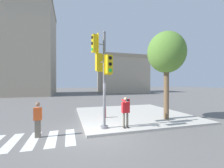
{
  "coord_description": "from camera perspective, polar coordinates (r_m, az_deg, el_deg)",
  "views": [
    {
      "loc": [
        -1.3,
        -7.27,
        2.49
      ],
      "look_at": [
        0.96,
        0.41,
        2.45
      ],
      "focal_mm": 24.0,
      "sensor_mm": 36.0,
      "label": 1
    }
  ],
  "objects": [
    {
      "name": "ground_plane",
      "position": [
        7.79,
        -6.27,
        -18.34
      ],
      "size": [
        160.0,
        160.0,
        0.0
      ],
      "primitive_type": "plane",
      "color": "slate"
    },
    {
      "name": "traffic_signal_pole",
      "position": [
        7.85,
        -3.85,
        6.57
      ],
      "size": [
        0.99,
        1.37,
        5.11
      ],
      "color": "slate",
      "rests_on": "sidewalk_corner"
    },
    {
      "name": "street_tree",
      "position": [
        10.73,
        20.01,
        10.97
      ],
      "size": [
        2.48,
        2.48,
        5.78
      ],
      "color": "brown",
      "rests_on": "sidewalk_corner"
    },
    {
      "name": "crosswalk_stripes",
      "position": [
        7.78,
        -27.96,
        -18.37
      ],
      "size": [
        3.59,
        2.24,
        0.01
      ],
      "color": "silver",
      "rests_on": "ground_plane"
    },
    {
      "name": "building_left",
      "position": [
        38.14,
        -29.99,
        11.31
      ],
      "size": [
        11.62,
        13.99,
        19.57
      ],
      "color": "tan",
      "rests_on": "ground_plane"
    },
    {
      "name": "person_photographer",
      "position": [
        8.1,
        5.25,
        -9.62
      ],
      "size": [
        0.5,
        0.53,
        1.62
      ],
      "color": "black",
      "rests_on": "sidewalk_corner"
    },
    {
      "name": "building_right",
      "position": [
        41.91,
        3.77,
        3.63
      ],
      "size": [
        12.11,
        10.36,
        9.83
      ],
      "color": "tan",
      "rests_on": "ground_plane"
    },
    {
      "name": "sidewalk_corner",
      "position": [
        12.04,
        7.59,
        -11.33
      ],
      "size": [
        8.0,
        8.0,
        0.13
      ],
      "color": "#BCB7AD",
      "rests_on": "ground_plane"
    },
    {
      "name": "pedestrian_distant",
      "position": [
        7.81,
        -26.41,
        -11.78
      ],
      "size": [
        0.34,
        0.2,
        1.62
      ],
      "color": "#6B6051",
      "rests_on": "ground_plane"
    },
    {
      "name": "fire_hydrant",
      "position": [
        10.43,
        -2.76,
        -10.67
      ],
      "size": [
        0.18,
        0.24,
        0.76
      ],
      "color": "red",
      "rests_on": "sidewalk_corner"
    }
  ]
}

